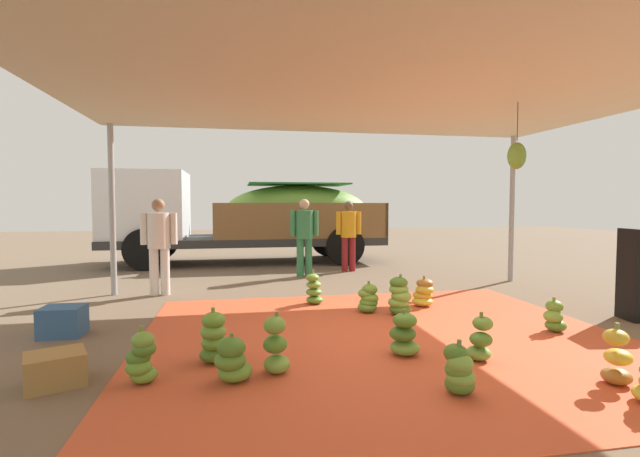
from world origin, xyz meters
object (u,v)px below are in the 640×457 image
banana_bunch_2 (459,371)px  worker_1 (304,231)px  banana_bunch_10 (214,339)px  worker_0 (349,231)px  banana_bunch_3 (232,361)px  banana_bunch_6 (400,297)px  worker_2 (159,239)px  banana_bunch_5 (314,290)px  banana_bunch_1 (480,340)px  banana_bunch_8 (142,359)px  banana_bunch_9 (404,336)px  banana_bunch_14 (554,317)px  banana_bunch_0 (617,359)px  cargo_truck_main (243,215)px  banana_bunch_13 (368,299)px  crate_1 (55,369)px  banana_bunch_11 (423,293)px  crate_0 (63,321)px  banana_bunch_12 (276,347)px

banana_bunch_2 → worker_1: worker_1 is taller
banana_bunch_10 → worker_0: 6.35m
banana_bunch_3 → banana_bunch_6: 3.05m
worker_2 → banana_bunch_5: bearing=-25.2°
banana_bunch_1 → worker_2: (-3.70, 4.01, 0.76)m
banana_bunch_3 → worker_2: (-1.26, 4.12, 0.77)m
banana_bunch_8 → banana_bunch_9: 2.54m
banana_bunch_14 → worker_2: size_ratio=0.26×
banana_bunch_1 → banana_bunch_5: 3.08m
banana_bunch_0 → cargo_truck_main: cargo_truck_main is taller
banana_bunch_13 → worker_0: 4.09m
banana_bunch_5 → worker_2: worker_2 is taller
banana_bunch_1 → banana_bunch_9: size_ratio=1.01×
banana_bunch_0 → worker_0: worker_0 is taller
worker_2 → crate_1: bearing=-93.7°
banana_bunch_14 → banana_bunch_13: bearing=144.9°
banana_bunch_0 → banana_bunch_5: size_ratio=1.02×
banana_bunch_11 → banana_bunch_14: size_ratio=1.09×
cargo_truck_main → crate_0: cargo_truck_main is taller
banana_bunch_10 → worker_1: 5.41m
banana_bunch_3 → banana_bunch_8: (-0.78, 0.11, 0.03)m
banana_bunch_8 → banana_bunch_11: banana_bunch_8 is taller
banana_bunch_11 → worker_1: 3.53m
banana_bunch_12 → banana_bunch_3: bearing=-161.0°
banana_bunch_12 → banana_bunch_6: bearing=44.4°
banana_bunch_3 → banana_bunch_0: bearing=-11.6°
worker_1 → crate_1: bearing=-119.2°
banana_bunch_10 → banana_bunch_12: banana_bunch_12 is taller
banana_bunch_3 → worker_0: size_ratio=0.27×
banana_bunch_2 → banana_bunch_10: banana_bunch_10 is taller
banana_bunch_11 → banana_bunch_14: (1.01, -1.60, -0.02)m
banana_bunch_6 → crate_0: bearing=-177.7°
banana_bunch_3 → banana_bunch_6: banana_bunch_6 is taller
banana_bunch_5 → banana_bunch_13: 0.98m
banana_bunch_10 → banana_bunch_13: (2.10, 1.70, -0.04)m
worker_1 → banana_bunch_12: bearing=-101.4°
banana_bunch_0 → banana_bunch_10: (-3.45, 1.21, 0.01)m
worker_0 → worker_2: 4.41m
banana_bunch_2 → banana_bunch_6: banana_bunch_6 is taller
banana_bunch_0 → banana_bunch_3: (-3.27, 0.67, -0.04)m
banana_bunch_1 → banana_bunch_0: bearing=-43.0°
banana_bunch_13 → banana_bunch_12: bearing=-125.8°
banana_bunch_0 → banana_bunch_2: banana_bunch_0 is taller
banana_bunch_0 → banana_bunch_14: 1.65m
banana_bunch_14 → cargo_truck_main: bearing=116.3°
banana_bunch_2 → crate_0: size_ratio=0.98×
crate_1 → banana_bunch_2: bearing=-14.1°
banana_bunch_0 → banana_bunch_12: banana_bunch_12 is taller
cargo_truck_main → banana_bunch_3: bearing=-91.6°
cargo_truck_main → crate_1: size_ratio=15.29×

